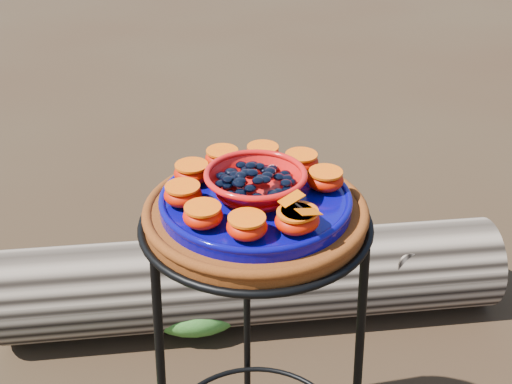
{
  "coord_description": "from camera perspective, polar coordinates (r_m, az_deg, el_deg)",
  "views": [
    {
      "loc": [
        -0.09,
        -0.92,
        1.3
      ],
      "look_at": [
        0.0,
        0.0,
        0.76
      ],
      "focal_mm": 45.0,
      "sensor_mm": 36.0,
      "label": 1
    }
  ],
  "objects": [
    {
      "name": "plant_stand",
      "position": [
        1.33,
        -0.03,
        -15.52
      ],
      "size": [
        0.44,
        0.44,
        0.7
      ],
      "primitive_type": null,
      "color": "black",
      "rests_on": "ground"
    },
    {
      "name": "terracotta_saucer",
      "position": [
        1.1,
        -0.04,
        -2.03
      ],
      "size": [
        0.38,
        0.38,
        0.03
      ],
      "primitive_type": "cylinder",
      "color": "#4E2107",
      "rests_on": "plant_stand"
    },
    {
      "name": "cobalt_plate",
      "position": [
        1.08,
        -0.04,
        -0.86
      ],
      "size": [
        0.32,
        0.32,
        0.02
      ],
      "primitive_type": "cylinder",
      "color": "#0C0744",
      "rests_on": "terracotta_saucer"
    },
    {
      "name": "red_bowl",
      "position": [
        1.07,
        -0.04,
        0.67
      ],
      "size": [
        0.16,
        0.16,
        0.04
      ],
      "primitive_type": null,
      "color": "red",
      "rests_on": "cobalt_plate"
    },
    {
      "name": "glass_gems",
      "position": [
        1.05,
        -0.04,
        2.25
      ],
      "size": [
        0.13,
        0.13,
        0.02
      ],
      "primitive_type": null,
      "color": "black",
      "rests_on": "red_bowl"
    },
    {
      "name": "orange_half_0",
      "position": [
        0.98,
        3.87,
        -2.48
      ],
      "size": [
        0.06,
        0.06,
        0.03
      ],
      "primitive_type": "ellipsoid",
      "color": "#B60500",
      "rests_on": "cobalt_plate"
    },
    {
      "name": "orange_half_1",
      "position": [
        1.1,
        6.18,
        1.07
      ],
      "size": [
        0.06,
        0.06,
        0.03
      ],
      "primitive_type": "ellipsoid",
      "color": "#B60500",
      "rests_on": "cobalt_plate"
    },
    {
      "name": "orange_half_2",
      "position": [
        1.15,
        4.03,
        2.64
      ],
      "size": [
        0.06,
        0.06,
        0.03
      ],
      "primitive_type": "ellipsoid",
      "color": "#B60500",
      "rests_on": "cobalt_plate"
    },
    {
      "name": "orange_half_3",
      "position": [
        1.17,
        0.6,
        3.34
      ],
      "size": [
        0.06,
        0.06,
        0.03
      ],
      "primitive_type": "ellipsoid",
      "color": "#B60500",
      "rests_on": "cobalt_plate"
    },
    {
      "name": "orange_half_4",
      "position": [
        1.16,
        -3.01,
        2.99
      ],
      "size": [
        0.06,
        0.06,
        0.03
      ],
      "primitive_type": "ellipsoid",
      "color": "#B60500",
      "rests_on": "cobalt_plate"
    },
    {
      "name": "orange_half_5",
      "position": [
        1.12,
        -5.72,
        1.69
      ],
      "size": [
        0.06,
        0.06,
        0.03
      ],
      "primitive_type": "ellipsoid",
      "color": "#B60500",
      "rests_on": "cobalt_plate"
    },
    {
      "name": "orange_half_6",
      "position": [
        1.05,
        -6.5,
        -0.24
      ],
      "size": [
        0.06,
        0.06,
        0.03
      ],
      "primitive_type": "ellipsoid",
      "color": "#B60500",
      "rests_on": "cobalt_plate"
    },
    {
      "name": "orange_half_7",
      "position": [
        0.99,
        -4.74,
        -2.13
      ],
      "size": [
        0.06,
        0.06,
        0.03
      ],
      "primitive_type": "ellipsoid",
      "color": "#B60500",
      "rests_on": "cobalt_plate"
    },
    {
      "name": "orange_half_8",
      "position": [
        0.97,
        -0.82,
        -3.11
      ],
      "size": [
        0.06,
        0.06,
        0.03
      ],
      "primitive_type": "ellipsoid",
      "color": "#B60500",
      "rests_on": "cobalt_plate"
    },
    {
      "name": "orange_half_9",
      "position": [
        0.98,
        3.49,
        -2.61
      ],
      "size": [
        0.06,
        0.06,
        0.03
      ],
      "primitive_type": "ellipsoid",
      "color": "#B60500",
      "rests_on": "cobalt_plate"
    },
    {
      "name": "butterfly",
      "position": [
        0.97,
        3.92,
        -1.26
      ],
      "size": [
        0.1,
        0.08,
        0.01
      ],
      "primitive_type": null,
      "rotation": [
        0.0,
        0.0,
        0.45
      ],
      "color": "#CE4C00",
      "rests_on": "orange_half_0"
    },
    {
      "name": "driftwood_log",
      "position": [
        1.9,
        -0.17,
        -7.69
      ],
      "size": [
        1.44,
        0.41,
        0.27
      ],
      "primitive_type": null,
      "rotation": [
        0.0,
        0.0,
        0.03
      ],
      "color": "black",
      "rests_on": "ground"
    },
    {
      "name": "foliage_back",
      "position": [
        1.94,
        -5.42,
        -8.79
      ],
      "size": [
        0.34,
        0.34,
        0.17
      ],
      "primitive_type": "ellipsoid",
      "color": "#2E6D1E",
      "rests_on": "ground"
    }
  ]
}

